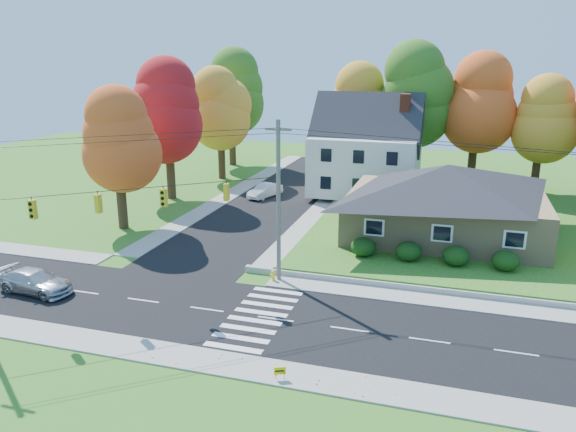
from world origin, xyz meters
name	(u,v)px	position (x,y,z in m)	size (l,w,h in m)	color
ground	(275,319)	(0.00, 0.00, 0.00)	(120.00, 120.00, 0.00)	#3D7923
road_main	(275,319)	(0.00, 0.00, 0.01)	(90.00, 8.00, 0.02)	black
road_cross	(281,196)	(-8.00, 26.00, 0.01)	(8.00, 44.00, 0.02)	black
sidewalk_north	(301,283)	(0.00, 5.00, 0.04)	(90.00, 2.00, 0.08)	#9C9A90
sidewalk_south	(241,366)	(0.00, -5.00, 0.04)	(90.00, 2.00, 0.08)	#9C9A90
lawn	(509,226)	(13.00, 21.00, 0.25)	(30.00, 30.00, 0.50)	#3D7923
ranch_house	(446,200)	(8.00, 16.00, 3.27)	(14.60, 10.60, 5.40)	tan
colonial_house	(366,151)	(0.04, 28.00, 4.58)	(10.40, 8.40, 9.60)	silver
hedge_row	(432,253)	(7.50, 9.80, 1.14)	(10.70, 1.70, 1.27)	#163A10
traffic_infrastructure	(280,220)	(-0.15, 1.35, 5.15)	(38.10, 10.66, 10.00)	#666059
tree_lot_0	(358,106)	(-2.00, 34.00, 8.31)	(6.72, 6.72, 12.51)	#3F2A19
tree_lot_1	(416,96)	(4.00, 33.00, 9.61)	(7.84, 7.84, 14.60)	#3F2A19
tree_lot_2	(477,103)	(10.00, 34.00, 8.96)	(7.28, 7.28, 13.56)	#3F2A19
tree_lot_3	(542,119)	(16.00, 33.00, 7.65)	(6.16, 6.16, 11.47)	#3F2A19
tree_west_0	(117,140)	(-17.00, 12.00, 7.15)	(6.16, 6.16, 11.47)	#3F2A19
tree_west_1	(167,111)	(-18.00, 22.00, 8.46)	(7.28, 7.28, 13.56)	#3F2A19
tree_west_2	(220,109)	(-17.00, 32.00, 7.81)	(6.72, 6.72, 12.51)	#3F2A19
tree_west_3	(231,92)	(-19.00, 40.00, 9.11)	(7.84, 7.84, 14.60)	#3F2A19
silver_sedan	(36,281)	(-14.65, -0.83, 0.70)	(1.91, 4.70, 1.36)	#B2B3B9
white_car	(265,191)	(-9.34, 24.92, 0.69)	(1.43, 4.09, 1.35)	white
fire_hydrant	(273,276)	(-1.78, 4.90, 0.35)	(0.42, 0.32, 0.73)	yellow
yard_sign	(280,371)	(2.03, -5.50, 0.46)	(0.49, 0.24, 0.65)	black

